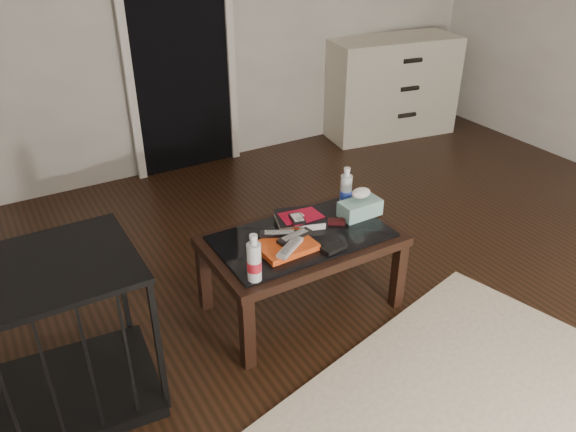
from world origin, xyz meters
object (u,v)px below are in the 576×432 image
Objects in this scene: coffee_table at (302,246)px; water_bottle_left at (254,258)px; dresser at (391,87)px; textbook at (300,219)px; pet_crate at (45,365)px; water_bottle_right at (346,187)px; tissue_box at (360,208)px.

water_bottle_left is at bearing -150.58° from coffee_table.
dresser reaches higher than textbook.
dresser is at bearing 33.83° from pet_crate.
water_bottle_right is at bearing 25.41° from water_bottle_left.
pet_crate is 1.01m from water_bottle_left.
water_bottle_right is at bearing 21.00° from coffee_table.
pet_crate is at bearing -179.25° from tissue_box.
water_bottle_left reaches higher than coffee_table.
coffee_table is at bearing -98.08° from textbook.
water_bottle_left and water_bottle_right have the same top height.
pet_crate reaches higher than textbook.
tissue_box is at bearing -124.69° from dresser.
textbook is (1.38, 0.15, 0.25)m from pet_crate.
textbook is at bearing 63.84° from coffee_table.
coffee_table is 1.33m from pet_crate.
water_bottle_left is 1.00× the size of water_bottle_right.
dresser reaches higher than tissue_box.
coffee_table is 0.40m from tissue_box.
coffee_table is at bearing -130.13° from dresser.
water_bottle_right is (1.70, 0.18, 0.35)m from pet_crate.
pet_crate is at bearing -142.59° from dresser.
tissue_box is (0.33, -0.10, 0.02)m from textbook.
pet_crate is 4.13× the size of tissue_box.
textbook is (-2.07, -1.75, 0.03)m from dresser.
coffee_table is at bearing -178.36° from tissue_box.
pet_crate is (-3.45, -1.89, -0.22)m from dresser.
dresser is 5.30× the size of water_bottle_left.
textbook is 1.09× the size of tissue_box.
coffee_table is 4.20× the size of water_bottle_left.
pet_crate reaches higher than water_bottle_right.
textbook is (0.06, 0.12, 0.09)m from coffee_table.
tissue_box is at bearing 16.97° from water_bottle_left.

